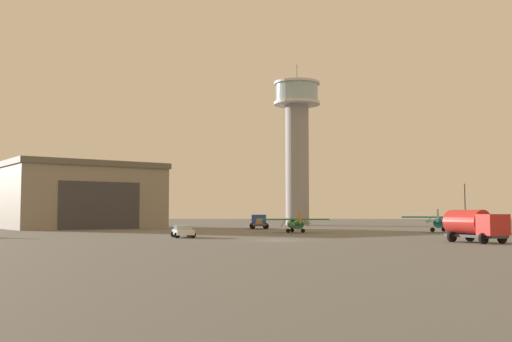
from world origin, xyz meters
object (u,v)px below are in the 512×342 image
Objects in this scene: control_tower at (297,136)px; truck_flatbed_blue at (259,222)px; airplane_teal at (441,221)px; truck_fuel_tanker_red at (474,224)px; airplane_green at (295,223)px; car_white at (183,231)px; light_post_north at (465,201)px.

truck_flatbed_blue is (-7.47, -28.67, -18.36)m from control_tower.
truck_fuel_tanker_red is at bearing -167.68° from airplane_teal.
airplane_green is (-20.70, -3.31, -0.20)m from airplane_teal.
control_tower is 78.89m from truck_fuel_tanker_red.
light_post_north is at bearing 118.72° from car_white.
airplane_teal is 1.67× the size of truck_fuel_tanker_red.
airplane_green is 20.61m from car_white.
control_tower reaches higher than airplane_teal.
truck_fuel_tanker_red is 0.97× the size of truck_flatbed_blue.
control_tower reaches higher than light_post_north.
truck_flatbed_blue is (-21.49, 46.88, -0.50)m from truck_fuel_tanker_red.
airplane_teal is at bearing -125.93° from truck_flatbed_blue.
truck_flatbed_blue is at bearing 78.58° from airplane_teal.
airplane_teal reaches higher than truck_flatbed_blue.
control_tower is 5.55× the size of truck_fuel_tanker_red.
airplane_teal is at bearing 143.34° from truck_fuel_tanker_red.
airplane_teal reaches higher than truck_fuel_tanker_red.
truck_fuel_tanker_red is 0.77× the size of light_post_north.
control_tower is 69.43m from car_white.
airplane_green is 1.15× the size of light_post_north.
light_post_north is at bearing -30.03° from control_tower.
airplane_green is at bearing -176.39° from truck_fuel_tanker_red.
control_tower is 3.72× the size of airplane_green.
control_tower is at bearing 149.87° from car_white.
airplane_green is 45.38m from light_post_north.
airplane_green is at bearing 120.75° from airplane_teal.
airplane_teal is 20.96m from airplane_green.
airplane_teal is 1.29× the size of light_post_north.
truck_flatbed_blue is 37.24m from car_white.
car_white is 0.58× the size of light_post_north.
light_post_north is at bearing -77.05° from truck_flatbed_blue.
airplane_teal is 30.10m from truck_fuel_tanker_red.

